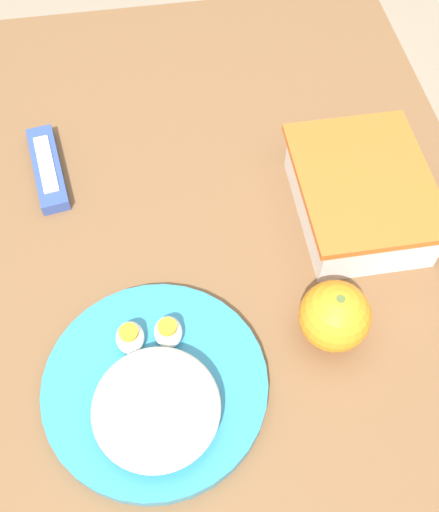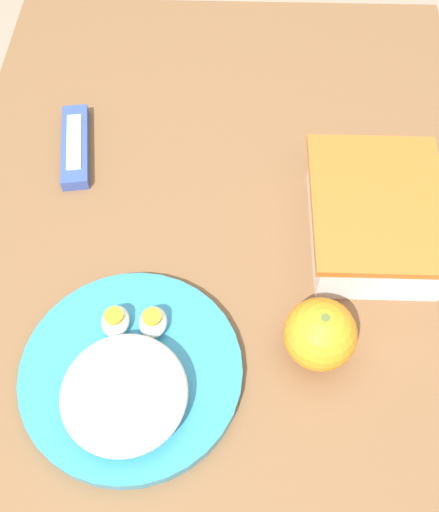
{
  "view_description": "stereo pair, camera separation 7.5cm",
  "coord_description": "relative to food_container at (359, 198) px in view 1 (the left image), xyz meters",
  "views": [
    {
      "loc": [
        0.42,
        -0.07,
        1.42
      ],
      "look_at": [
        0.02,
        -0.0,
        0.78
      ],
      "focal_mm": 42.0,
      "sensor_mm": 36.0,
      "label": 1
    },
    {
      "loc": [
        0.42,
        0.01,
        1.42
      ],
      "look_at": [
        0.02,
        -0.0,
        0.78
      ],
      "focal_mm": 42.0,
      "sensor_mm": 36.0,
      "label": 2
    }
  ],
  "objects": [
    {
      "name": "ground_plane",
      "position": [
        0.04,
        -0.2,
        -0.79
      ],
      "size": [
        10.0,
        10.0,
        0.0
      ],
      "primitive_type": "plane",
      "color": "gray"
    },
    {
      "name": "table",
      "position": [
        0.04,
        -0.2,
        -0.15
      ],
      "size": [
        1.11,
        0.75,
        0.75
      ],
      "color": "brown",
      "rests_on": "ground_plane"
    },
    {
      "name": "food_container",
      "position": [
        0.0,
        0.0,
        0.0
      ],
      "size": [
        0.22,
        0.17,
        0.08
      ],
      "color": "white",
      "rests_on": "table"
    },
    {
      "name": "orange_fruit",
      "position": [
        0.17,
        -0.08,
        0.01
      ],
      "size": [
        0.08,
        0.08,
        0.08
      ],
      "color": "orange",
      "rests_on": "table"
    },
    {
      "name": "rice_plate",
      "position": [
        0.22,
        -0.3,
        -0.01
      ],
      "size": [
        0.26,
        0.26,
        0.06
      ],
      "color": "teal",
      "rests_on": "table"
    },
    {
      "name": "candy_bar",
      "position": [
        -0.14,
        -0.42,
        -0.02
      ],
      "size": [
        0.16,
        0.06,
        0.02
      ],
      "color": "#334C9E",
      "rests_on": "table"
    }
  ]
}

